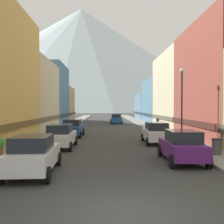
{
  "coord_description": "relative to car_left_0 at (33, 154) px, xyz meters",
  "views": [
    {
      "loc": [
        -0.54,
        -7.67,
        3.09
      ],
      "look_at": [
        0.92,
        43.46,
        2.06
      ],
      "focal_mm": 43.08,
      "sensor_mm": 36.0,
      "label": 1
    }
  ],
  "objects": [
    {
      "name": "streetlamp_right",
      "position": [
        9.15,
        7.9,
        3.09
      ],
      "size": [
        0.36,
        0.36,
        5.86
      ],
      "color": "black",
      "rests_on": "sidewalk_right"
    },
    {
      "name": "storefront_left_4",
      "position": [
        -8.04,
        46.19,
        2.6
      ],
      "size": [
        8.98,
        10.07,
        7.26
      ],
      "color": "tan",
      "rests_on": "ground"
    },
    {
      "name": "pedestrian_0",
      "position": [
        10.05,
        21.6,
        0.03
      ],
      "size": [
        0.36,
        0.36,
        1.68
      ],
      "color": "navy",
      "rests_on": "sidewalk_right"
    },
    {
      "name": "car_driving_0",
      "position": [
        5.4,
        36.28,
        0.0
      ],
      "size": [
        2.06,
        4.4,
        1.78
      ],
      "color": "#19478C",
      "rests_on": "ground"
    },
    {
      "name": "car_left_2",
      "position": [
        -0.0,
        15.39,
        0.0
      ],
      "size": [
        2.12,
        4.43,
        1.78
      ],
      "color": "#19478C",
      "rests_on": "ground"
    },
    {
      "name": "trash_bin_right",
      "position": [
        10.15,
        3.89,
        -0.26
      ],
      "size": [
        0.59,
        0.59,
        0.98
      ],
      "color": "#4C5156",
      "rests_on": "sidewalk_right"
    },
    {
      "name": "storefront_right_4",
      "position": [
        15.92,
        52.1,
        2.1
      ],
      "size": [
        9.54,
        13.22,
        6.22
      ],
      "color": "slate",
      "rests_on": "ground"
    },
    {
      "name": "sidewalk_right",
      "position": [
        10.05,
        30.33,
        -0.82
      ],
      "size": [
        2.5,
        100.0,
        0.15
      ],
      "primitive_type": "cube",
      "color": "gray",
      "rests_on": "ground"
    },
    {
      "name": "sidewalk_left",
      "position": [
        -2.45,
        30.33,
        -0.82
      ],
      "size": [
        2.5,
        100.0,
        0.15
      ],
      "primitive_type": "cube",
      "color": "gray",
      "rests_on": "ground"
    },
    {
      "name": "potted_plant_1",
      "position": [
        -3.2,
        6.59,
        -0.34
      ],
      "size": [
        0.52,
        0.52,
        0.84
      ],
      "color": "gray",
      "rests_on": "sidewalk_left"
    },
    {
      "name": "mountain_backdrop",
      "position": [
        -19.79,
        255.33,
        48.84
      ],
      "size": [
        284.93,
        284.93,
        99.49
      ],
      "primitive_type": "cone",
      "color": "silver",
      "rests_on": "ground"
    },
    {
      "name": "storefront_right_2",
      "position": [
        14.64,
        25.35,
        4.19
      ],
      "size": [
        6.99,
        13.65,
        10.53
      ],
      "color": "beige",
      "rests_on": "ground"
    },
    {
      "name": "storefront_left_3",
      "position": [
        -6.9,
        35.19,
        4.13
      ],
      "size": [
        6.69,
        11.38,
        10.4
      ],
      "color": "slate",
      "rests_on": "ground"
    },
    {
      "name": "storefront_left_2",
      "position": [
        -7.43,
        23.14,
        3.47
      ],
      "size": [
        7.76,
        12.55,
        9.05
      ],
      "color": "beige",
      "rests_on": "ground"
    },
    {
      "name": "car_right_1",
      "position": [
        7.6,
        10.03,
        0.0
      ],
      "size": [
        2.15,
        4.44,
        1.78
      ],
      "color": "silver",
      "rests_on": "ground"
    },
    {
      "name": "storefront_right_3",
      "position": [
        14.65,
        38.82,
        3.05
      ],
      "size": [
        7.0,
        12.86,
        8.2
      ],
      "color": "slate",
      "rests_on": "ground"
    },
    {
      "name": "car_right_0",
      "position": [
        7.6,
        2.46,
        0.0
      ],
      "size": [
        2.17,
        4.45,
        1.78
      ],
      "color": "#591E72",
      "rests_on": "ground"
    },
    {
      "name": "car_left_0",
      "position": [
        0.0,
        0.0,
        0.0
      ],
      "size": [
        2.2,
        4.46,
        1.78
      ],
      "color": "silver",
      "rests_on": "ground"
    },
    {
      "name": "car_left_1",
      "position": [
        -0.0,
        7.7,
        0.0
      ],
      "size": [
        2.11,
        4.42,
        1.78
      ],
      "color": "silver",
      "rests_on": "ground"
    },
    {
      "name": "ground_plane",
      "position": [
        3.8,
        -4.67,
        -0.9
      ],
      "size": [
        400.0,
        400.0,
        0.0
      ],
      "primitive_type": "plane",
      "color": "#373737"
    }
  ]
}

